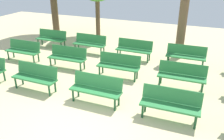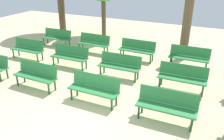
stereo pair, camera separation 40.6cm
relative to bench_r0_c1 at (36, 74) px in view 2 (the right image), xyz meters
The scene contains 13 objects.
ground_plane 2.81m from the bench_r0_c1, 35.49° to the right, with size 26.44×26.44×0.00m, color beige.
bench_r0_c1 is the anchor object (origin of this frame).
bench_r0_c2 2.27m from the bench_r0_c1, ahead, with size 1.60×0.49×0.87m.
bench_r0_c3 4.49m from the bench_r0_c1, ahead, with size 1.61×0.50×0.87m.
bench_r1_c0 3.02m from the bench_r0_c1, 138.48° to the left, with size 1.60×0.50×0.87m.
bench_r1_c1 2.02m from the bench_r0_c1, 90.01° to the left, with size 1.61×0.51×0.87m.
bench_r1_c2 3.01m from the bench_r0_c1, 41.44° to the left, with size 1.61×0.52×0.87m.
bench_r1_c3 4.96m from the bench_r0_c1, 23.17° to the left, with size 1.61×0.51×0.87m.
bench_r2_c0 4.60m from the bench_r0_c1, 118.74° to the left, with size 1.61×0.50×0.87m.
bench_r2_c1 4.01m from the bench_r0_c1, 89.91° to the left, with size 1.61×0.51×0.87m.
bench_r2_c2 4.58m from the bench_r0_c1, 60.70° to the left, with size 1.61×0.51×0.87m.
bench_r2_c3 6.02m from the bench_r0_c1, 41.88° to the left, with size 1.60×0.50×0.87m.
tree_1 6.56m from the bench_r0_c1, 50.90° to the left, with size 0.38×0.38×2.97m.
Camera 2 is at (3.18, -3.85, 3.90)m, focal length 37.55 mm.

